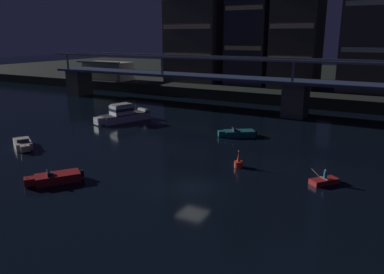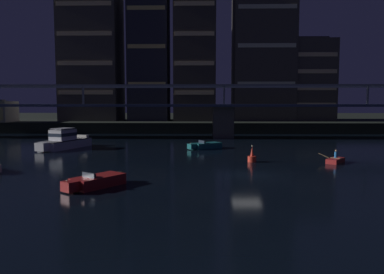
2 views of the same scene
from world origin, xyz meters
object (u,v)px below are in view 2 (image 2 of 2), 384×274
at_px(tower_central, 195,51).
at_px(tower_east_low, 305,81).
at_px(speedboat_mid_left, 96,181).
at_px(channel_buoy, 252,157).
at_px(tower_east_tall, 263,30).
at_px(cabin_cruiser_near_left, 64,141).
at_px(river_bridge, 223,112).
at_px(speedboat_mid_center, 205,146).
at_px(tower_west_tall, 149,30).
at_px(dinghy_with_paddler, 335,160).
at_px(tower_west_low, 92,51).

height_order(tower_central, tower_east_low, tower_central).
xyz_separation_m(speedboat_mid_left, channel_buoy, (13.08, 12.06, 0.06)).
relative_size(tower_central, tower_east_tall, 0.77).
bearing_deg(cabin_cruiser_near_left, river_bridge, 36.36).
distance_m(river_bridge, cabin_cruiser_near_left, 28.23).
xyz_separation_m(tower_central, speedboat_mid_center, (2.03, -36.01, -17.66)).
relative_size(tower_central, speedboat_mid_left, 6.78).
height_order(tower_east_low, speedboat_mid_center, tower_east_low).
bearing_deg(tower_east_tall, tower_west_tall, -178.67).
distance_m(speedboat_mid_center, dinghy_with_paddler, 17.72).
height_order(tower_central, cabin_cruiser_near_left, tower_central).
bearing_deg(tower_east_tall, tower_central, -175.24).
bearing_deg(dinghy_with_paddler, speedboat_mid_center, 138.46).
bearing_deg(dinghy_with_paddler, tower_east_low, 78.07).
bearing_deg(tower_east_low, speedboat_mid_left, -117.27).
distance_m(tower_west_low, speedboat_mid_center, 48.51).
distance_m(tower_central, tower_east_low, 27.18).
height_order(tower_west_low, tower_east_tall, tower_east_tall).
bearing_deg(speedboat_mid_left, river_bridge, 73.67).
bearing_deg(channel_buoy, tower_west_low, 122.50).
bearing_deg(tower_west_low, tower_east_tall, 0.60).
bearing_deg(tower_west_low, cabin_cruiser_near_left, -79.67).
relative_size(tower_east_tall, speedboat_mid_center, 8.79).
height_order(speedboat_mid_left, dinghy_with_paddler, dinghy_with_paddler).
bearing_deg(tower_central, tower_west_low, 177.87).
bearing_deg(cabin_cruiser_near_left, tower_west_low, 100.33).
bearing_deg(cabin_cruiser_near_left, tower_east_tall, 48.67).
distance_m(tower_west_tall, tower_east_tall, 26.28).
height_order(river_bridge, tower_west_low, tower_west_low).
bearing_deg(river_bridge, tower_east_low, 48.00).
bearing_deg(river_bridge, speedboat_mid_center, -101.43).
bearing_deg(tower_west_tall, tower_west_low, 179.18).
height_order(river_bridge, tower_east_low, tower_east_low).
bearing_deg(dinghy_with_paddler, tower_east_tall, 89.49).
xyz_separation_m(tower_central, speedboat_mid_left, (-6.32, -59.38, -17.66)).
xyz_separation_m(tower_east_tall, speedboat_mid_center, (-13.70, -37.31, -22.55)).
bearing_deg(tower_east_low, river_bridge, -132.00).
distance_m(tower_west_low, tower_east_tall, 39.95).
height_order(tower_central, dinghy_with_paddler, tower_central).
bearing_deg(tower_east_low, dinghy_with_paddler, -101.93).
distance_m(tower_west_low, speedboat_mid_left, 65.27).
relative_size(river_bridge, speedboat_mid_center, 21.59).
distance_m(speedboat_mid_left, channel_buoy, 17.80).
xyz_separation_m(cabin_cruiser_near_left, dinghy_with_paddler, (32.49, -11.63, -0.77)).
xyz_separation_m(tower_east_tall, cabin_cruiser_near_left, (-32.92, -37.43, -21.92)).
bearing_deg(tower_east_low, cabin_cruiser_near_left, -137.52).
distance_m(speedboat_mid_left, dinghy_with_paddler, 24.54).
bearing_deg(cabin_cruiser_near_left, tower_east_low, 42.48).
height_order(speedboat_mid_left, speedboat_mid_center, same).
bearing_deg(channel_buoy, tower_east_low, 69.16).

